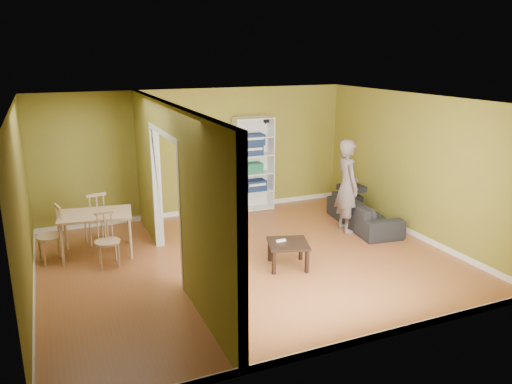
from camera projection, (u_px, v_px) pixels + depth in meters
room_shell at (249, 184)px, 7.81m from camera, size 6.50×6.50×6.50m
partition at (174, 192)px, 7.36m from camera, size 0.22×5.50×2.60m
wall_speaker at (266, 120)px, 10.60m from camera, size 0.10×0.10×0.10m
sofa at (364, 208)px, 9.71m from camera, size 1.99×1.05×0.72m
person at (348, 178)px, 9.28m from camera, size 0.83×0.70×2.07m
bookshelf at (252, 164)px, 10.63m from camera, size 0.84×0.37×2.00m
paper_box_navy_a at (255, 185)px, 10.73m from camera, size 0.45×0.29×0.23m
paper_box_teal at (252, 168)px, 10.60m from camera, size 0.42×0.28×0.22m
paper_box_navy_b at (252, 150)px, 10.49m from camera, size 0.41×0.27×0.21m
paper_box_navy_c at (253, 138)px, 10.43m from camera, size 0.46×0.30×0.23m
coffee_table at (288, 246)px, 7.86m from camera, size 0.62×0.62×0.41m
game_controller at (281, 241)px, 7.88m from camera, size 0.16×0.04×0.03m
dining_table at (96, 218)px, 8.27m from camera, size 1.16×0.77×0.72m
chair_left at (50, 235)px, 8.01m from camera, size 0.51×0.51×0.93m
chair_near at (107, 240)px, 7.86m from camera, size 0.41×0.41×0.87m
chair_far at (95, 217)px, 8.83m from camera, size 0.51×0.51×0.96m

